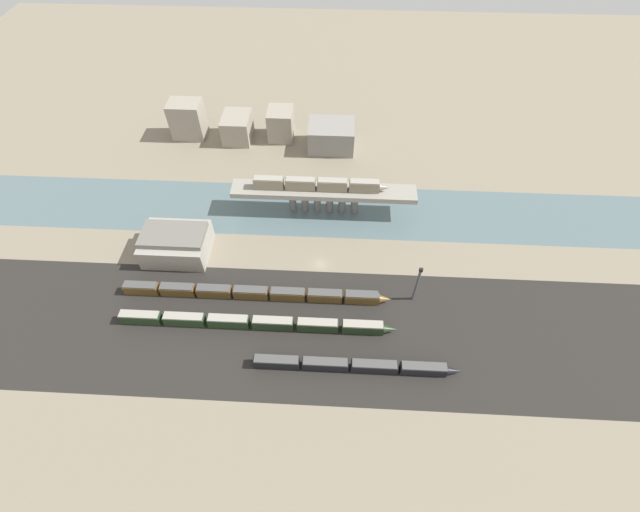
# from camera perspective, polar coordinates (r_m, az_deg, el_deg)

# --- Properties ---
(ground_plane) EXTENTS (400.00, 400.00, 0.00)m
(ground_plane) POSITION_cam_1_polar(r_m,az_deg,el_deg) (135.06, -0.00, -1.10)
(ground_plane) COLOR gray
(railbed_yard) EXTENTS (280.00, 42.00, 0.01)m
(railbed_yard) POSITION_cam_1_polar(r_m,az_deg,el_deg) (121.64, -0.58, -9.99)
(railbed_yard) COLOR #282623
(railbed_yard) RESTS_ON ground
(river_water) EXTENTS (320.00, 25.63, 0.01)m
(river_water) POSITION_cam_1_polar(r_m,az_deg,el_deg) (151.28, 0.46, 6.10)
(river_water) COLOR slate
(river_water) RESTS_ON ground
(bridge) EXTENTS (62.10, 7.89, 9.87)m
(bridge) POSITION_cam_1_polar(r_m,az_deg,el_deg) (145.97, 0.48, 8.27)
(bridge) COLOR gray
(bridge) RESTS_ON ground
(train_on_bridge) EXTENTS (45.11, 2.84, 4.12)m
(train_on_bridge) POSITION_cam_1_polar(r_m,az_deg,el_deg) (143.27, -0.07, 9.52)
(train_on_bridge) COLOR gray
(train_on_bridge) RESTS_ON bridge
(train_yard_near) EXTENTS (54.51, 2.60, 3.60)m
(train_yard_near) POSITION_cam_1_polar(r_m,az_deg,el_deg) (115.30, 4.66, -14.37)
(train_yard_near) COLOR black
(train_yard_near) RESTS_ON ground
(train_yard_mid) EXTENTS (77.94, 2.69, 3.95)m
(train_yard_mid) POSITION_cam_1_polar(r_m,az_deg,el_deg) (122.12, -8.65, -8.78)
(train_yard_mid) COLOR #23381E
(train_yard_mid) RESTS_ON ground
(train_yard_far) EXTENTS (79.07, 2.82, 3.85)m
(train_yard_far) POSITION_cam_1_polar(r_m,az_deg,el_deg) (127.67, -8.70, -4.90)
(train_yard_far) COLOR brown
(train_yard_far) RESTS_ON ground
(warehouse_building) EXTENTS (20.12, 15.68, 9.11)m
(warehouse_building) POSITION_cam_1_polar(r_m,az_deg,el_deg) (142.42, -18.63, 1.63)
(warehouse_building) COLOR #9E998E
(warehouse_building) RESTS_ON ground
(signal_tower) EXTENTS (1.00, 0.74, 14.51)m
(signal_tower) POSITION_cam_1_polar(r_m,az_deg,el_deg) (124.37, 12.78, -3.66)
(signal_tower) COLOR #4C4C51
(signal_tower) RESTS_ON ground
(city_block_far_left) EXTENTS (12.87, 9.79, 14.89)m
(city_block_far_left) POSITION_cam_1_polar(r_m,az_deg,el_deg) (189.67, -17.25, 17.01)
(city_block_far_left) COLOR gray
(city_block_far_left) RESTS_ON ground
(city_block_left) EXTENTS (11.01, 13.73, 10.18)m
(city_block_left) POSITION_cam_1_polar(r_m,az_deg,el_deg) (184.51, -10.98, 16.48)
(city_block_left) COLOR gray
(city_block_left) RESTS_ON ground
(city_block_center) EXTENTS (9.94, 11.19, 12.26)m
(city_block_center) POSITION_cam_1_polar(r_m,az_deg,el_deg) (182.23, -5.26, 17.12)
(city_block_center) COLOR gray
(city_block_center) RESTS_ON ground
(city_block_right) EXTENTS (17.96, 14.39, 10.12)m
(city_block_right) POSITION_cam_1_polar(r_m,az_deg,el_deg) (176.62, 1.51, 15.70)
(city_block_right) COLOR gray
(city_block_right) RESTS_ON ground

